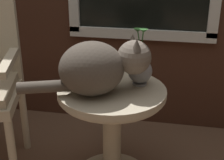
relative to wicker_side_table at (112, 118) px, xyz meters
The scene contains 3 objects.
wicker_side_table is the anchor object (origin of this frame).
cat 0.33m from the wicker_side_table, 130.81° to the right, with size 0.64×0.36×0.29m.
pewter_vase_with_ivy 0.31m from the wicker_side_table, 31.91° to the left, with size 0.13×0.14×0.32m.
Camera 1 is at (0.38, -1.39, 1.31)m, focal length 53.84 mm.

